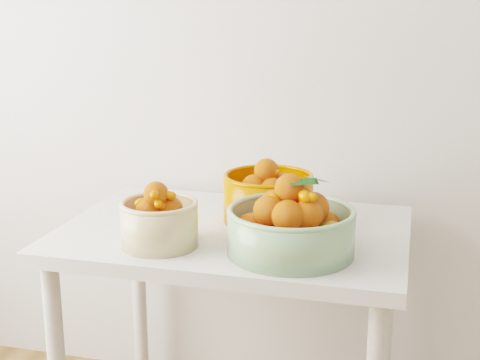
% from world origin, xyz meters
% --- Properties ---
extents(table, '(1.00, 0.70, 0.75)m').
position_xyz_m(table, '(-0.39, 1.60, 0.65)').
color(table, silver).
rests_on(table, ground).
extents(bowl_cream, '(0.27, 0.27, 0.18)m').
position_xyz_m(bowl_cream, '(-0.55, 1.40, 0.82)').
color(bowl_cream, '#CFB481').
rests_on(bowl_cream, table).
extents(bowl_green, '(0.41, 0.41, 0.21)m').
position_xyz_m(bowl_green, '(-0.19, 1.44, 0.82)').
color(bowl_green, '#85AE7D').
rests_on(bowl_green, table).
extents(bowl_orange, '(0.35, 0.35, 0.19)m').
position_xyz_m(bowl_orange, '(-0.31, 1.69, 0.83)').
color(bowl_orange, '#CE4F00').
rests_on(bowl_orange, table).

